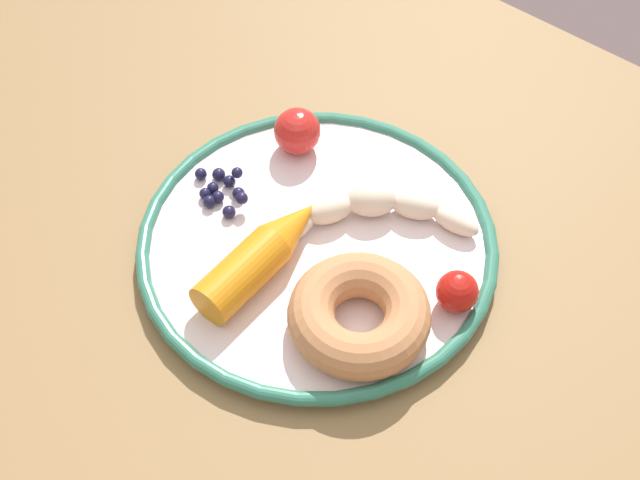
{
  "coord_description": "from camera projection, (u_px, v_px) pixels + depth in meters",
  "views": [
    {
      "loc": [
        -0.35,
        0.36,
        1.36
      ],
      "look_at": [
        -0.06,
        -0.0,
        0.74
      ],
      "focal_mm": 50.95,
      "sensor_mm": 36.0,
      "label": 1
    }
  ],
  "objects": [
    {
      "name": "dining_table",
      "position": [
        273.0,
        277.0,
        0.87
      ],
      "size": [
        1.18,
        0.77,
        0.73
      ],
      "color": "olive",
      "rests_on": "ground_plane"
    },
    {
      "name": "tomato_near",
      "position": [
        297.0,
        131.0,
        0.82
      ],
      "size": [
        0.04,
        0.04,
        0.04
      ],
      "primitive_type": "sphere",
      "color": "red",
      "rests_on": "plate"
    },
    {
      "name": "tomato_mid",
      "position": [
        457.0,
        292.0,
        0.72
      ],
      "size": [
        0.03,
        0.03,
        0.03
      ],
      "primitive_type": "sphere",
      "color": "red",
      "rests_on": "plate"
    },
    {
      "name": "banana",
      "position": [
        373.0,
        209.0,
        0.78
      ],
      "size": [
        0.14,
        0.13,
        0.03
      ],
      "color": "beige",
      "rests_on": "plate"
    },
    {
      "name": "blueberry_pile",
      "position": [
        221.0,
        190.0,
        0.8
      ],
      "size": [
        0.06,
        0.05,
        0.02
      ],
      "color": "#191638",
      "rests_on": "plate"
    },
    {
      "name": "carrot_orange",
      "position": [
        263.0,
        253.0,
        0.74
      ],
      "size": [
        0.04,
        0.14,
        0.04
      ],
      "color": "orange",
      "rests_on": "plate"
    },
    {
      "name": "donut",
      "position": [
        359.0,
        314.0,
        0.7
      ],
      "size": [
        0.16,
        0.16,
        0.04
      ],
      "primitive_type": "torus",
      "rotation": [
        0.0,
        0.0,
        0.6
      ],
      "color": "#C68051",
      "rests_on": "plate"
    },
    {
      "name": "plate",
      "position": [
        320.0,
        242.0,
        0.77
      ],
      "size": [
        0.31,
        0.31,
        0.02
      ],
      "color": "white",
      "rests_on": "dining_table"
    }
  ]
}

